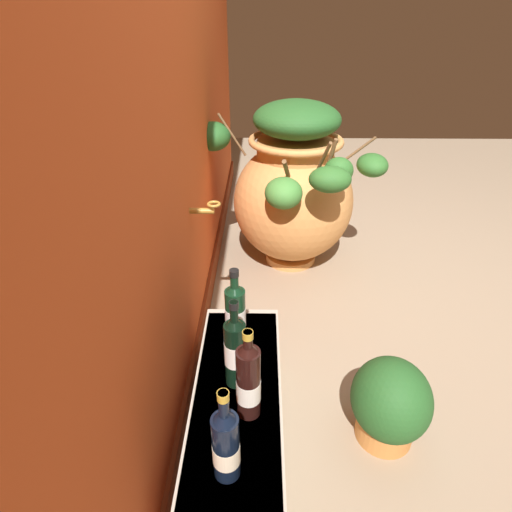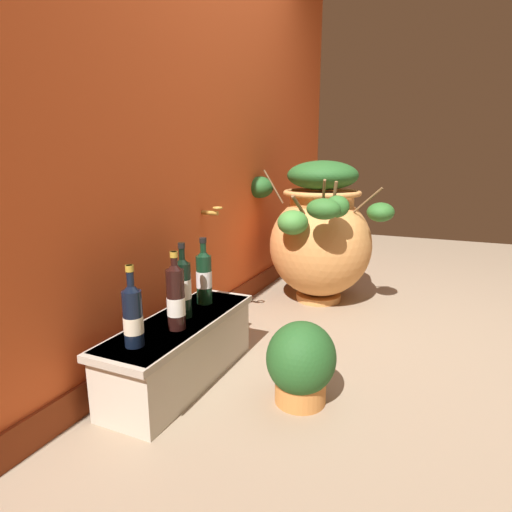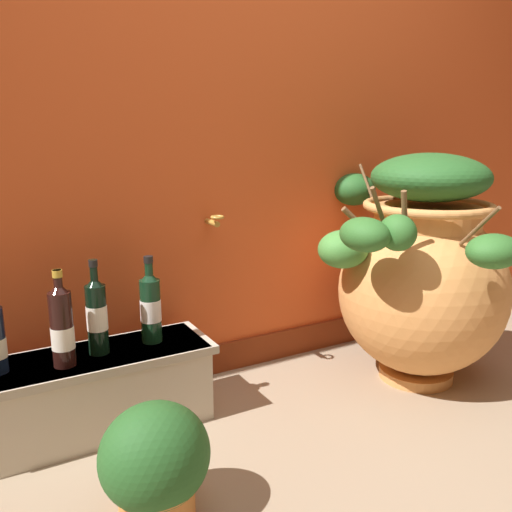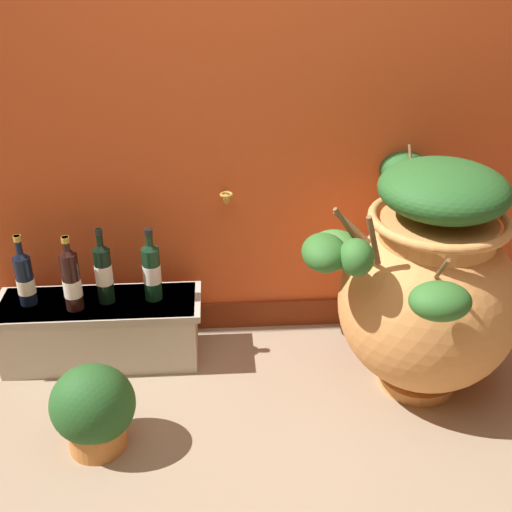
% 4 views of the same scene
% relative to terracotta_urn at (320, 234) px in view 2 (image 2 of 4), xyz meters
% --- Properties ---
extents(ground_plane, '(7.00, 7.00, 0.00)m').
position_rel_terracotta_urn_xyz_m(ground_plane, '(-0.63, -0.62, -0.48)').
color(ground_plane, gray).
extents(back_wall, '(4.40, 0.33, 2.60)m').
position_rel_terracotta_urn_xyz_m(back_wall, '(-0.63, 0.57, 0.81)').
color(back_wall, '#D15123').
rests_on(back_wall, ground_plane).
extents(terracotta_urn, '(0.88, 1.05, 0.98)m').
position_rel_terracotta_urn_xyz_m(terracotta_urn, '(0.00, 0.00, 0.00)').
color(terracotta_urn, '#D68E4C').
rests_on(terracotta_urn, ground_plane).
extents(stone_ledge, '(0.88, 0.30, 0.29)m').
position_rel_terracotta_urn_xyz_m(stone_ledge, '(-1.33, 0.26, -0.32)').
color(stone_ledge, beige).
rests_on(stone_ledge, ground_plane).
extents(wine_bottle_left, '(0.08, 0.08, 0.33)m').
position_rel_terracotta_urn_xyz_m(wine_bottle_left, '(-1.09, 0.28, -0.04)').
color(wine_bottle_left, black).
rests_on(wine_bottle_left, stone_ledge).
extents(wine_bottle_middle, '(0.07, 0.07, 0.34)m').
position_rel_terracotta_urn_xyz_m(wine_bottle_middle, '(-1.29, 0.27, -0.04)').
color(wine_bottle_middle, black).
rests_on(wine_bottle_middle, stone_ledge).
extents(wine_bottle_right, '(0.08, 0.08, 0.33)m').
position_rel_terracotta_urn_xyz_m(wine_bottle_right, '(-1.42, 0.22, -0.04)').
color(wine_bottle_right, black).
rests_on(wine_bottle_right, stone_ledge).
extents(wine_bottle_back, '(0.08, 0.08, 0.32)m').
position_rel_terracotta_urn_xyz_m(wine_bottle_back, '(-1.62, 0.27, -0.06)').
color(wine_bottle_back, black).
rests_on(wine_bottle_back, stone_ledge).
extents(potted_shrub, '(0.31, 0.28, 0.35)m').
position_rel_terracotta_urn_xyz_m(potted_shrub, '(-1.28, -0.28, -0.31)').
color(potted_shrub, '#CC7F3D').
rests_on(potted_shrub, ground_plane).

